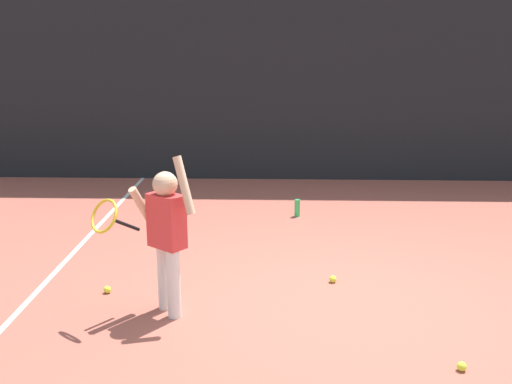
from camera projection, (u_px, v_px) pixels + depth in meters
ground_plane at (333, 299)px, 5.25m from camera, size 20.00×20.00×0.00m
court_line_sideline at (71, 255)px, 6.30m from camera, size 0.05×9.00×0.00m
back_fence_windscreen at (310, 59)px, 9.21m from camera, size 13.08×0.08×3.79m
fence_post_1 at (105, 54)px, 9.35m from camera, size 0.09×0.09×3.94m
fence_post_2 at (310, 54)px, 9.25m from camera, size 0.09×0.09×3.94m
tennis_player at (164, 230)px, 4.81m from camera, size 0.89×0.51×1.35m
water_bottle at (297, 208)px, 7.65m from camera, size 0.07×0.07×0.22m
tennis_ball_2 at (107, 290)px, 5.37m from camera, size 0.07×0.07×0.07m
tennis_ball_3 at (462, 366)px, 4.12m from camera, size 0.07×0.07×0.07m
tennis_ball_4 at (333, 279)px, 5.60m from camera, size 0.07×0.07×0.07m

